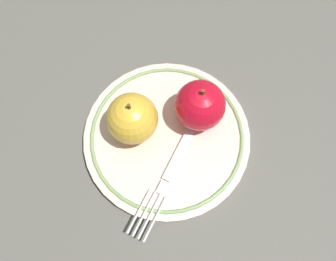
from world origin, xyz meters
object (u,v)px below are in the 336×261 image
object	(u,v)px
apple_second_whole	(132,119)
fork	(169,172)
plate	(168,137)
apple_red_whole	(200,105)

from	to	relation	value
apple_second_whole	fork	bearing A→B (deg)	-97.49
apple_second_whole	plate	bearing A→B (deg)	-57.92
plate	fork	world-z (taller)	fork
apple_red_whole	apple_second_whole	distance (m)	0.10
plate	apple_second_whole	size ratio (longest dim) A/B	3.03
plate	apple_second_whole	xyz separation A→B (m)	(-0.03, 0.04, 0.04)
plate	apple_second_whole	bearing A→B (deg)	122.08
apple_red_whole	apple_second_whole	size ratio (longest dim) A/B	1.00
plate	apple_red_whole	bearing A→B (deg)	-9.67
plate	fork	xyz separation A→B (m)	(-0.04, -0.04, 0.01)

